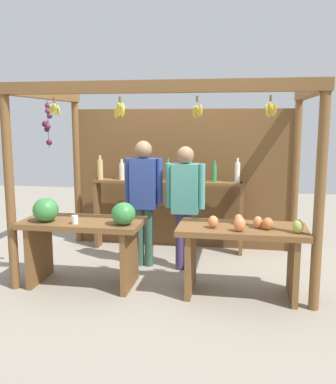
# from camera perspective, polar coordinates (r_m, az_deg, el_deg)

# --- Properties ---
(ground_plane) EXTENTS (12.00, 12.00, 0.00)m
(ground_plane) POSITION_cam_1_polar(r_m,az_deg,el_deg) (5.50, 0.34, -9.95)
(ground_plane) COLOR gray
(ground_plane) RESTS_ON ground
(market_stall) EXTENTS (3.28, 2.02, 2.21)m
(market_stall) POSITION_cam_1_polar(r_m,az_deg,el_deg) (5.64, 1.03, 4.06)
(market_stall) COLOR brown
(market_stall) RESTS_ON ground
(fruit_counter_left) EXTENTS (1.33, 0.64, 1.00)m
(fruit_counter_left) POSITION_cam_1_polar(r_m,az_deg,el_deg) (4.84, -11.34, -5.14)
(fruit_counter_left) COLOR brown
(fruit_counter_left) RESTS_ON ground
(fruit_counter_right) EXTENTS (1.33, 0.64, 0.89)m
(fruit_counter_right) POSITION_cam_1_polar(r_m,az_deg,el_deg) (4.57, 9.82, -6.83)
(fruit_counter_right) COLOR brown
(fruit_counter_right) RESTS_ON ground
(bottle_shelf_unit) EXTENTS (2.11, 0.22, 1.36)m
(bottle_shelf_unit) POSITION_cam_1_polar(r_m,az_deg,el_deg) (6.01, -0.22, -0.30)
(bottle_shelf_unit) COLOR brown
(bottle_shelf_unit) RESTS_ON ground
(vendor_man) EXTENTS (0.48, 0.21, 1.58)m
(vendor_man) POSITION_cam_1_polar(r_m,az_deg,el_deg) (5.35, -3.23, -0.02)
(vendor_man) COLOR #345948
(vendor_man) RESTS_ON ground
(vendor_woman) EXTENTS (0.48, 0.21, 1.53)m
(vendor_woman) POSITION_cam_1_polar(r_m,az_deg,el_deg) (5.20, 2.29, -0.73)
(vendor_woman) COLOR #483A6F
(vendor_woman) RESTS_ON ground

